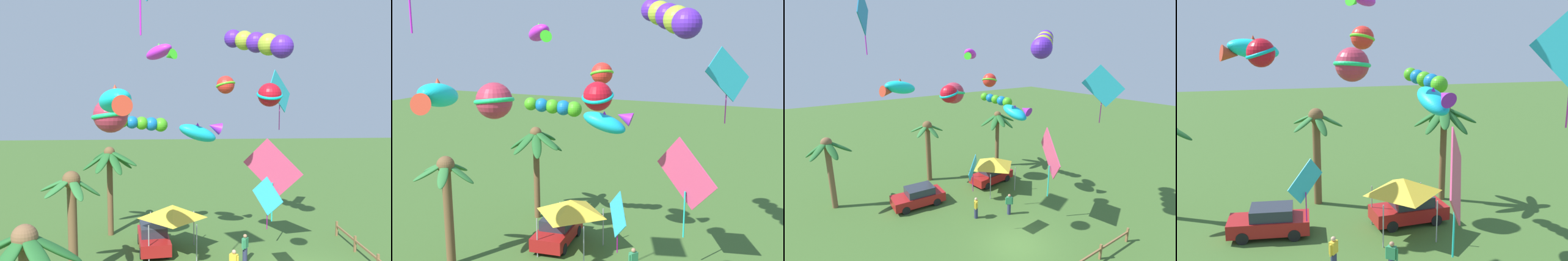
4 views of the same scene
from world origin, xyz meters
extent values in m
plane|color=#3D6028|center=(0.00, 0.00, 0.00)|extent=(120.00, 120.00, 0.00)
cylinder|color=brown|center=(6.98, 10.93, 2.71)|extent=(0.37, 0.37, 5.41)
ellipsoid|color=#236028|center=(7.89, 10.75, 5.06)|extent=(2.04, 0.95, 1.12)
ellipsoid|color=#236028|center=(7.69, 11.54, 5.08)|extent=(1.88, 1.72, 1.08)
ellipsoid|color=#236028|center=(6.85, 11.75, 4.90)|extent=(0.86, 1.88, 1.41)
ellipsoid|color=#236028|center=(6.18, 11.22, 4.93)|extent=(1.93, 1.17, 1.36)
ellipsoid|color=#236028|center=(6.31, 10.51, 4.85)|extent=(1.78, 1.42, 1.51)
ellipsoid|color=#236028|center=(6.68, 10.05, 5.06)|extent=(1.17, 2.05, 1.11)
ellipsoid|color=#236028|center=(7.42, 10.27, 4.85)|extent=(1.45, 1.77, 1.51)
sphere|color=brown|center=(6.98, 10.93, 5.41)|extent=(0.71, 0.71, 0.71)
cylinder|color=brown|center=(-8.31, 11.36, 2.58)|extent=(0.41, 0.41, 5.16)
ellipsoid|color=#236028|center=(-7.51, 11.23, 4.76)|extent=(1.81, 0.81, 1.19)
ellipsoid|color=#236028|center=(-8.03, 12.17, 4.83)|extent=(1.09, 1.88, 1.06)
ellipsoid|color=#236028|center=(-8.99, 11.69, 4.69)|extent=(1.73, 1.20, 1.32)
ellipsoid|color=#236028|center=(-8.93, 10.82, 4.79)|extent=(1.68, 1.57, 1.13)
ellipsoid|color=#236028|center=(-8.12, 10.58, 4.75)|extent=(0.91, 1.80, 1.22)
sphere|color=brown|center=(-8.31, 11.36, 5.16)|extent=(0.77, 0.77, 0.77)
cylinder|color=brown|center=(-0.24, 11.77, 2.58)|extent=(0.45, 0.45, 5.16)
ellipsoid|color=#2D7033|center=(0.50, 11.73, 4.88)|extent=(1.60, 0.54, 0.96)
ellipsoid|color=#2D7033|center=(-0.14, 12.53, 4.93)|extent=(0.68, 1.66, 0.87)
ellipsoid|color=#2D7033|center=(-0.84, 12.24, 4.92)|extent=(1.55, 1.36, 0.89)
ellipsoid|color=#2D7033|center=(-0.87, 11.42, 4.85)|extent=(1.58, 1.16, 1.02)
ellipsoid|color=#2D7033|center=(-0.04, 11.13, 4.77)|extent=(0.88, 1.53, 1.16)
sphere|color=brown|center=(-0.24, 11.77, 5.16)|extent=(0.85, 0.85, 0.85)
cube|color=brown|center=(3.09, -3.62, 0.47)|extent=(0.12, 0.12, 0.95)
cube|color=brown|center=(5.89, -3.62, 0.47)|extent=(0.12, 0.12, 0.95)
cube|color=#A51919|center=(-2.98, 8.01, 0.60)|extent=(4.00, 1.95, 0.70)
cube|color=#282D38|center=(-2.83, 8.00, 1.23)|extent=(2.12, 1.62, 0.56)
cylinder|color=black|center=(-4.23, 7.31, 0.30)|extent=(0.61, 0.22, 0.60)
cylinder|color=black|center=(-4.13, 8.87, 0.30)|extent=(0.61, 0.22, 0.60)
cylinder|color=black|center=(-1.82, 7.16, 0.30)|extent=(0.61, 0.22, 0.60)
cylinder|color=black|center=(-1.72, 8.72, 0.30)|extent=(0.61, 0.22, 0.60)
cube|color=#A51919|center=(4.12, 8.07, 0.60)|extent=(4.07, 2.14, 0.70)
cube|color=#282D38|center=(4.27, 8.09, 1.23)|extent=(2.19, 1.72, 0.56)
cylinder|color=black|center=(3.01, 7.16, 0.30)|extent=(0.62, 0.25, 0.60)
cylinder|color=black|center=(2.83, 8.71, 0.30)|extent=(0.62, 0.25, 0.60)
cylinder|color=black|center=(5.41, 7.43, 0.30)|extent=(0.62, 0.25, 0.60)
cylinder|color=black|center=(5.23, 8.99, 0.30)|extent=(0.62, 0.25, 0.60)
cylinder|color=#2D3351|center=(1.94, 3.03, 0.42)|extent=(0.26, 0.26, 0.84)
cube|color=#338956|center=(1.94, 3.03, 1.11)|extent=(0.44, 0.41, 0.54)
sphere|color=#A37556|center=(1.94, 3.03, 1.48)|extent=(0.21, 0.21, 0.21)
cylinder|color=#338956|center=(1.75, 3.17, 1.06)|extent=(0.09, 0.09, 0.52)
cylinder|color=#338956|center=(2.12, 2.90, 1.06)|extent=(0.09, 0.09, 0.52)
cylinder|color=#2D3351|center=(-0.32, 3.98, 0.42)|extent=(0.26, 0.26, 0.84)
cube|color=yellow|center=(-0.32, 3.98, 1.11)|extent=(0.42, 0.44, 0.54)
sphere|color=tan|center=(-0.32, 3.98, 1.48)|extent=(0.21, 0.21, 0.21)
cylinder|color=yellow|center=(-0.18, 4.16, 1.06)|extent=(0.09, 0.09, 0.52)
cylinder|color=yellow|center=(-0.47, 3.80, 1.06)|extent=(0.09, 0.09, 0.52)
cylinder|color=#9E9EA3|center=(2.20, 5.66, 1.05)|extent=(0.06, 0.06, 2.10)
cylinder|color=#9E9EA3|center=(4.80, 5.66, 1.05)|extent=(0.06, 0.06, 2.10)
cylinder|color=#9E9EA3|center=(2.20, 8.26, 1.05)|extent=(0.06, 0.06, 2.10)
cylinder|color=#9E9EA3|center=(4.80, 8.26, 1.05)|extent=(0.06, 0.06, 2.10)
pyramid|color=yellow|center=(3.50, 6.96, 2.48)|extent=(2.86, 2.86, 0.75)
sphere|color=#B42D45|center=(1.55, 10.10, 8.10)|extent=(1.78, 1.78, 1.78)
torus|color=#1EDA73|center=(1.55, 10.10, 8.10)|extent=(2.73, 2.73, 0.51)
sphere|color=red|center=(1.00, 4.28, 9.65)|extent=(0.91, 0.91, 0.91)
torus|color=#64E729|center=(1.00, 4.28, 9.65)|extent=(1.40, 1.40, 0.39)
sphere|color=#5924C1|center=(2.39, 1.09, 11.69)|extent=(1.27, 1.27, 1.27)
sphere|color=#A9BC32|center=(3.05, 1.65, 11.86)|extent=(1.21, 1.21, 1.21)
sphere|color=#5924C1|center=(3.72, 2.21, 12.03)|extent=(1.16, 1.16, 1.16)
sphere|color=#A9BC32|center=(4.38, 2.76, 12.21)|extent=(1.11, 1.11, 1.11)
sphere|color=#5924C1|center=(5.05, 3.32, 12.38)|extent=(1.06, 1.06, 1.06)
cube|color=#2FB4E2|center=(-1.47, 2.63, 4.54)|extent=(1.37, 1.15, 1.73)
cylinder|color=#A70D88|center=(-1.47, 2.63, 3.54)|extent=(0.04, 0.04, 1.14)
cube|color=#EC4679|center=(3.79, 1.14, 4.86)|extent=(1.66, 3.18, 3.50)
cylinder|color=#24D2C8|center=(3.79, 1.14, 2.85)|extent=(0.08, 0.08, 2.30)
sphere|color=#47B61E|center=(5.41, 7.63, 7.28)|extent=(0.85, 0.85, 0.85)
sphere|color=blue|center=(5.21, 8.18, 7.35)|extent=(0.81, 0.81, 0.81)
sphere|color=#47B61E|center=(5.01, 8.74, 7.42)|extent=(0.78, 0.78, 0.78)
sphere|color=blue|center=(4.81, 9.29, 7.48)|extent=(0.75, 0.75, 0.75)
sphere|color=#47B61E|center=(4.61, 9.84, 7.55)|extent=(0.71, 0.71, 0.71)
cube|color=#25A6B9|center=(7.17, -0.07, 9.28)|extent=(2.13, 1.92, 2.77)
cylinder|color=#D134AB|center=(7.17, -0.07, 7.68)|extent=(0.06, 0.06, 1.83)
sphere|color=red|center=(-2.82, 2.92, 9.21)|extent=(1.00, 1.00, 1.00)
torus|color=#0BBCC6|center=(-2.82, 2.92, 9.21)|extent=(1.09, 1.11, 0.45)
ellipsoid|color=#15BDDC|center=(4.36, 5.46, 6.88)|extent=(1.51, 2.57, 1.52)
cone|color=purple|center=(4.52, 4.45, 7.21)|extent=(0.86, 1.02, 0.92)
cone|color=purple|center=(4.36, 5.46, 7.25)|extent=(0.52, 0.52, 0.47)
cube|color=#1B7FB4|center=(-5.71, 8.09, 13.84)|extent=(1.34, 2.56, 2.85)
cylinder|color=#D921DE|center=(-5.71, 8.09, 12.21)|extent=(0.06, 0.06, 1.85)
ellipsoid|color=#E328F0|center=(1.67, 7.62, 11.31)|extent=(1.86, 1.89, 1.08)
cone|color=#3CE723|center=(1.15, 7.07, 11.09)|extent=(0.85, 0.86, 0.67)
cone|color=#3CE723|center=(1.67, 7.62, 11.59)|extent=(0.48, 0.48, 0.35)
ellipsoid|color=#14DBDC|center=(-3.30, 9.28, 8.98)|extent=(2.84, 1.93, 1.33)
cone|color=red|center=(-4.37, 8.96, 8.78)|extent=(1.10, 1.02, 0.92)
cone|color=red|center=(-3.30, 9.28, 9.39)|extent=(0.62, 0.62, 0.51)
camera|label=1|loc=(-21.04, 7.16, 9.50)|focal=40.42mm
camera|label=2|loc=(-17.49, -3.02, 11.26)|focal=43.44mm
camera|label=3|loc=(-10.69, -11.40, 11.50)|focal=26.90mm
camera|label=4|loc=(-2.43, -13.88, 10.27)|focal=43.17mm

